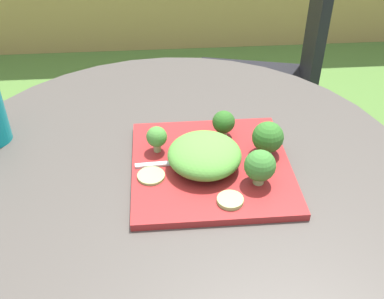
{
  "coord_description": "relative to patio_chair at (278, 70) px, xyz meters",
  "views": [
    {
      "loc": [
        -0.02,
        -0.7,
        1.3
      ],
      "look_at": [
        0.03,
        -0.01,
        0.79
      ],
      "focal_mm": 43.27,
      "sensor_mm": 36.0,
      "label": 1
    }
  ],
  "objects": [
    {
      "name": "broccoli_floret_3",
      "position": [
        -0.45,
        -0.78,
        0.27
      ],
      "size": [
        0.04,
        0.04,
        0.05
      ],
      "color": "#99B770",
      "rests_on": "salad_plate"
    },
    {
      "name": "fork",
      "position": [
        -0.4,
        -0.82,
        0.24
      ],
      "size": [
        0.15,
        0.03,
        0.0
      ],
      "color": "silver",
      "rests_on": "salad_plate"
    },
    {
      "name": "broccoli_floret_1",
      "position": [
        -0.24,
        -0.8,
        0.27
      ],
      "size": [
        0.06,
        0.06,
        0.07
      ],
      "color": "#99B770",
      "rests_on": "salad_plate"
    },
    {
      "name": "lettuce_mound",
      "position": [
        -0.36,
        -0.83,
        0.27
      ],
      "size": [
        0.13,
        0.14,
        0.05
      ],
      "primitive_type": "ellipsoid",
      "color": "#519338",
      "rests_on": "salad_plate"
    },
    {
      "name": "broccoli_floret_2",
      "position": [
        -0.31,
        -0.74,
        0.27
      ],
      "size": [
        0.05,
        0.05,
        0.06
      ],
      "color": "#99B770",
      "rests_on": "salad_plate"
    },
    {
      "name": "salad_plate",
      "position": [
        -0.35,
        -0.83,
        0.23
      ],
      "size": [
        0.29,
        0.29,
        0.01
      ],
      "primitive_type": "cube",
      "color": "maroon",
      "rests_on": "patio_table"
    },
    {
      "name": "cucumber_slice_1",
      "position": [
        -0.33,
        -0.93,
        0.24
      ],
      "size": [
        0.04,
        0.04,
        0.01
      ],
      "primitive_type": "cylinder",
      "color": "#8EB766",
      "rests_on": "salad_plate"
    },
    {
      "name": "broccoli_floret_0",
      "position": [
        -0.27,
        -0.89,
        0.28
      ],
      "size": [
        0.06,
        0.06,
        0.07
      ],
      "color": "#99B770",
      "rests_on": "salad_plate"
    },
    {
      "name": "patio_chair",
      "position": [
        0.0,
        0.0,
        0.0
      ],
      "size": [
        0.53,
        0.53,
        0.9
      ],
      "color": "black",
      "rests_on": "ground_plane"
    },
    {
      "name": "cucumber_slice_0",
      "position": [
        -0.46,
        -0.86,
        0.24
      ],
      "size": [
        0.05,
        0.05,
        0.01
      ],
      "primitive_type": "cylinder",
      "color": "#8EB766",
      "rests_on": "salad_plate"
    },
    {
      "name": "patio_table",
      "position": [
        -0.42,
        -0.8,
        -0.04
      ],
      "size": [
        0.93,
        0.93,
        0.75
      ],
      "color": "#423D38",
      "rests_on": "ground_plane"
    }
  ]
}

